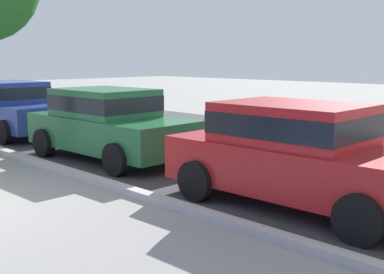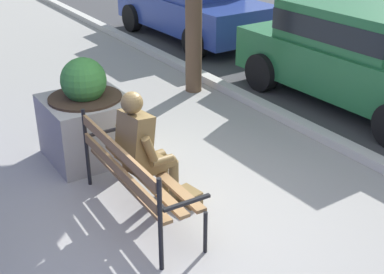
% 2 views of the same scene
% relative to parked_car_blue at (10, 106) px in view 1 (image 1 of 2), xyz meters
% --- Properties ---
extents(street_surface, '(60.00, 9.00, 0.01)m').
position_rel_parked_car_blue_xyz_m(street_surface, '(6.14, 3.18, -0.84)').
color(street_surface, '#38383A').
rests_on(street_surface, ground).
extents(curb_stone, '(60.00, 0.20, 0.12)m').
position_rel_parked_car_blue_xyz_m(curb_stone, '(6.14, -1.42, -0.78)').
color(curb_stone, '#B2AFA8').
rests_on(curb_stone, ground).
extents(parked_car_blue, '(4.14, 2.01, 1.56)m').
position_rel_parked_car_blue_xyz_m(parked_car_blue, '(0.00, 0.00, 0.00)').
color(parked_car_blue, navy).
rests_on(parked_car_blue, ground).
extents(parked_car_green, '(4.14, 2.01, 1.56)m').
position_rel_parked_car_blue_xyz_m(parked_car_green, '(4.87, 0.00, 0.00)').
color(parked_car_green, '#236638').
rests_on(parked_car_green, ground).
extents(parked_car_red, '(4.14, 2.01, 1.56)m').
position_rel_parked_car_blue_xyz_m(parked_car_red, '(9.75, 0.00, 0.00)').
color(parked_car_red, '#B21E1E').
rests_on(parked_car_red, ground).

